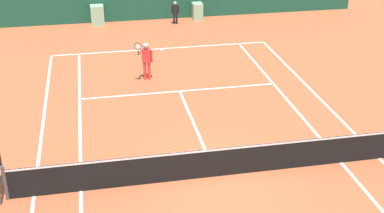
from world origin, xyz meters
name	(u,v)px	position (x,y,z in m)	size (l,w,h in m)	color
ground_plane	(212,166)	(0.00, 0.58, 0.00)	(80.00, 80.00, 0.01)	#B25633
tennis_net	(217,162)	(0.00, 0.00, 0.51)	(12.10, 0.10, 1.07)	#4C4C51
player_on_baseline	(146,58)	(-1.15, 7.91, 0.96)	(0.78, 0.65, 1.81)	red
ball_kid_left_post	(175,11)	(1.40, 15.76, 0.74)	(0.42, 0.21, 1.29)	black
tennis_ball_near_service_line	(176,149)	(-0.94, 1.79, 0.03)	(0.07, 0.07, 0.07)	#CCE033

